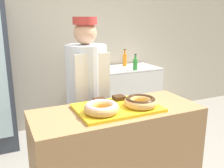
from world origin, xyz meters
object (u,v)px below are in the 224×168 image
donut_chocolate_glaze (141,101)px  chest_freezer (124,95)px  bottle_blue (93,62)px  bottle_orange (125,59)px  serving_tray (117,108)px  baker_person (87,99)px  brownie_back_left (100,101)px  donut_light_glaze (102,108)px  bottle_green (135,64)px  brownie_back_right (119,98)px

donut_chocolate_glaze → chest_freezer: donut_chocolate_glaze is taller
bottle_blue → bottle_orange: (0.54, -0.01, 0.00)m
serving_tray → baker_person: size_ratio=0.38×
brownie_back_left → chest_freezer: 2.02m
donut_light_glaze → bottle_orange: bottle_orange is taller
bottle_blue → bottle_green: bottle_blue is taller
donut_chocolate_glaze → bottle_orange: size_ratio=0.94×
serving_tray → bottle_orange: bearing=60.6°
donut_light_glaze → chest_freezer: size_ratio=0.24×
donut_chocolate_glaze → brownie_back_left: donut_chocolate_glaze is taller
brownie_back_left → brownie_back_right: size_ratio=1.00×
donut_light_glaze → bottle_orange: bearing=58.0°
chest_freezer → bottle_blue: (-0.45, 0.15, 0.55)m
chest_freezer → bottle_green: bottle_green is taller
baker_person → serving_tray: bearing=-86.8°
bottle_orange → bottle_blue: bearing=178.7°
serving_tray → donut_chocolate_glaze: bearing=-23.6°
donut_light_glaze → bottle_blue: bearing=70.6°
donut_light_glaze → bottle_blue: size_ratio=0.95×
baker_person → bottle_orange: bearing=49.5°
chest_freezer → bottle_blue: size_ratio=3.95×
donut_light_glaze → bottle_orange: (1.24, 1.98, -0.01)m
brownie_back_right → brownie_back_left: bearing=180.0°
donut_chocolate_glaze → brownie_back_right: 0.23m
brownie_back_left → bottle_green: bearing=50.6°
brownie_back_left → donut_chocolate_glaze: bearing=-40.9°
brownie_back_right → bottle_green: size_ratio=0.38×
donut_light_glaze → donut_chocolate_glaze: (0.33, 0.00, 0.00)m
brownie_back_right → bottle_blue: (0.45, 1.77, 0.01)m
serving_tray → bottle_blue: (0.53, 1.92, 0.03)m
donut_light_glaze → donut_chocolate_glaze: bearing=0.0°
serving_tray → brownie_back_right: (0.09, 0.15, 0.03)m
donut_light_glaze → chest_freezer: 2.24m
brownie_back_right → baker_person: size_ratio=0.05×
donut_light_glaze → bottle_blue: 2.11m
brownie_back_left → baker_person: bearing=83.5°
brownie_back_left → bottle_green: size_ratio=0.38×
brownie_back_left → brownie_back_right: same height
baker_person → bottle_orange: (1.11, 1.29, 0.14)m
bottle_blue → bottle_green: bearing=-35.9°
donut_light_glaze → chest_freezer: (1.15, 1.84, -0.57)m
baker_person → chest_freezer: size_ratio=1.55×
serving_tray → bottle_blue: 1.99m
brownie_back_left → bottle_green: (1.14, 1.39, -0.01)m
bottle_green → baker_person: bearing=-139.6°
serving_tray → chest_freezer: serving_tray is taller
brownie_back_right → baker_person: 0.50m
bottle_blue → brownie_back_left: bearing=-109.3°
serving_tray → bottle_orange: (1.07, 1.91, 0.04)m
brownie_back_right → bottle_orange: 2.02m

